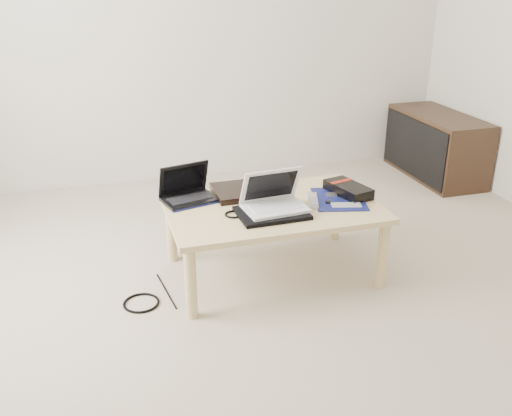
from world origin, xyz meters
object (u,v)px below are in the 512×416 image
object	(u,v)px
media_cabinet	(436,146)
netbook	(188,193)
white_laptop	(274,200)
gpu_box	(348,190)
coffee_table	(273,214)

from	to	relation	value
media_cabinet	netbook	world-z (taller)	netbook
netbook	white_laptop	bearing A→B (deg)	-35.48
gpu_box	netbook	bearing A→B (deg)	168.61
coffee_table	media_cabinet	distance (m)	2.07
white_laptop	gpu_box	distance (m)	0.48
media_cabinet	netbook	bearing A→B (deg)	-156.42
netbook	gpu_box	bearing A→B (deg)	-11.39
coffee_table	media_cabinet	world-z (taller)	media_cabinet
media_cabinet	gpu_box	distance (m)	1.70
netbook	media_cabinet	bearing A→B (deg)	23.58
coffee_table	white_laptop	distance (m)	0.14
media_cabinet	white_laptop	bearing A→B (deg)	-145.24
coffee_table	white_laptop	xyz separation A→B (m)	(-0.02, -0.08, 0.11)
coffee_table	media_cabinet	bearing A→B (deg)	33.33
media_cabinet	gpu_box	xyz separation A→B (m)	(-1.28, -1.10, 0.18)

